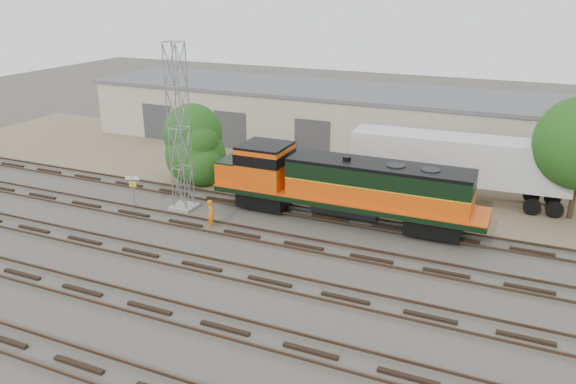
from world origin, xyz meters
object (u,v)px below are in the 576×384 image
at_px(locomotive, 341,185).
at_px(signal_tower, 179,132).
at_px(semi_trailer, 463,161).
at_px(worker, 211,213).

bearing_deg(locomotive, signal_tower, -167.80).
xyz_separation_m(locomotive, semi_trailer, (6.39, 6.96, 0.41)).
bearing_deg(semi_trailer, locomotive, -134.86).
height_order(locomotive, signal_tower, signal_tower).
distance_m(locomotive, signal_tower, 10.89).
height_order(locomotive, worker, locomotive).
bearing_deg(worker, signal_tower, 5.35).
xyz_separation_m(locomotive, worker, (-6.96, -4.18, -1.49)).
bearing_deg(worker, semi_trailer, -104.03).
relative_size(signal_tower, semi_trailer, 0.75).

